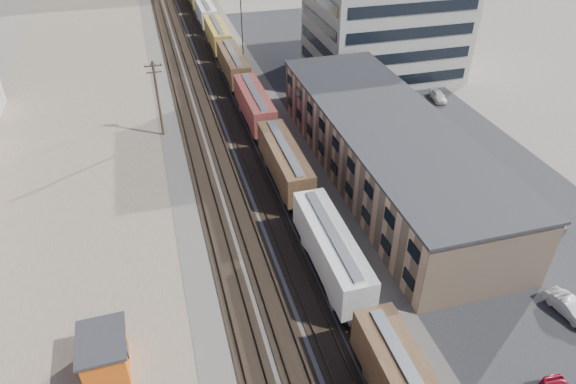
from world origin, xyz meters
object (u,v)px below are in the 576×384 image
object	(u,v)px
parked_car_silver	(545,229)
utility_pole_north	(158,97)
maintenance_shed	(105,354)
parked_car_white	(569,308)
parked_car_blue	(394,79)
freight_train	(243,83)

from	to	relation	value
parked_car_silver	utility_pole_north	bearing A→B (deg)	32.24
utility_pole_north	parked_car_silver	world-z (taller)	utility_pole_north
maintenance_shed	parked_car_white	world-z (taller)	maintenance_shed
parked_car_white	parked_car_blue	world-z (taller)	parked_car_blue
utility_pole_north	maintenance_shed	size ratio (longest dim) A/B	2.21
freight_train	parked_car_white	xyz separation A→B (m)	(17.11, -47.77, -2.10)
utility_pole_north	parked_car_white	xyz separation A→B (m)	(29.41, -40.18, -4.61)
utility_pole_north	parked_car_white	world-z (taller)	utility_pole_north
parked_car_silver	parked_car_white	bearing A→B (deg)	136.53
parked_car_blue	parked_car_white	bearing A→B (deg)	-121.79
freight_train	parked_car_blue	world-z (taller)	freight_train
freight_train	parked_car_blue	distance (m)	24.10
parked_car_white	utility_pole_north	bearing A→B (deg)	118.89
maintenance_shed	parked_car_silver	bearing A→B (deg)	6.18
utility_pole_north	parked_car_silver	distance (m)	46.45
parked_car_silver	parked_car_blue	world-z (taller)	parked_car_blue
maintenance_shed	parked_car_blue	distance (m)	60.62
maintenance_shed	parked_car_white	bearing A→B (deg)	-7.39
utility_pole_north	parked_car_white	bearing A→B (deg)	-53.79
utility_pole_north	maintenance_shed	distance (m)	36.30
parked_car_white	parked_car_silver	world-z (taller)	parked_car_silver
freight_train	parked_car_blue	xyz separation A→B (m)	(24.02, -0.38, -1.93)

